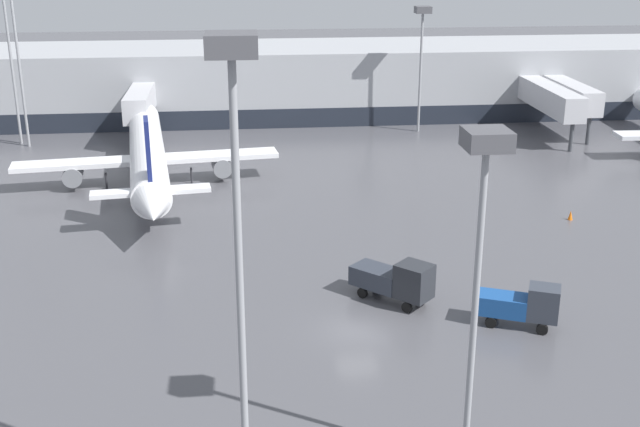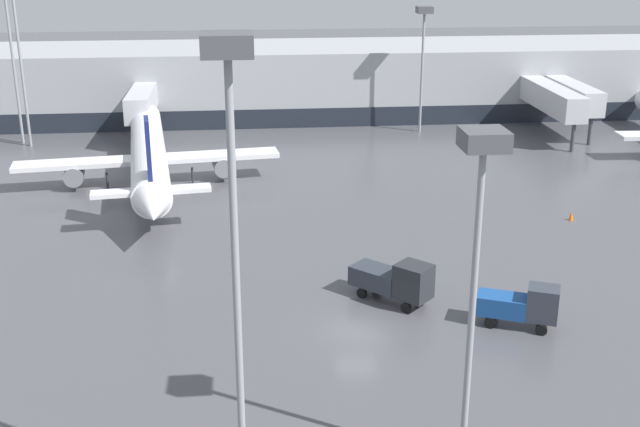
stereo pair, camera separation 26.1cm
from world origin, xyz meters
name	(u,v)px [view 1 (the left image)]	position (x,y,z in m)	size (l,w,h in m)	color
ground_plane	(358,331)	(0.00, 0.00, 0.00)	(320.00, 320.00, 0.00)	#4C4C51
terminal_building	(291,81)	(0.20, 61.81, 4.50)	(160.00, 31.07, 9.00)	#9EA0A5
parked_jet_1	(147,154)	(-15.64, 32.10, 3.00)	(25.17, 39.30, 9.34)	white
service_truck_0	(522,304)	(10.13, -0.40, 1.49)	(5.15, 3.46, 2.82)	#19478C
service_truck_1	(396,280)	(3.06, 3.84, 1.57)	(5.33, 5.29, 2.99)	#2D333D
traffic_cone_0	(570,215)	(20.85, 17.99, 0.40)	(0.40, 0.40, 0.80)	orange
apron_light_mast_0	(235,156)	(-6.98, -15.50, 15.49)	(1.80, 1.80, 19.83)	gray
apron_light_mast_1	(482,203)	(2.96, -13.29, 12.63)	(1.80, 1.80, 15.70)	gray
apron_light_mast_2	(422,31)	(14.93, 50.62, 12.03)	(1.80, 1.80, 14.88)	gray
apron_light_mast_4	(12,3)	(-30.66, 48.03, 15.79)	(1.80, 1.80, 20.28)	gray
apron_light_mast_5	(5,11)	(-31.86, 49.49, 14.85)	(1.80, 1.80, 18.89)	gray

